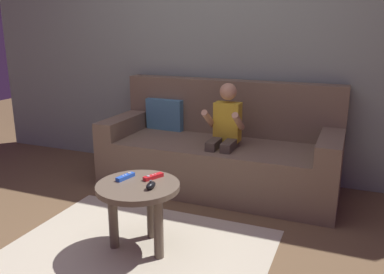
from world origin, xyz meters
TOP-DOWN VIEW (x-y plane):
  - ground_plane at (0.00, 0.00)m, footprint 10.16×10.16m
  - wall_back at (0.00, 1.83)m, footprint 5.08×0.05m
  - couch at (0.19, 1.44)m, footprint 2.00×0.80m
  - person_seated_on_couch at (0.29, 1.26)m, footprint 0.30×0.37m
  - coffee_table at (0.07, 0.24)m, footprint 0.51×0.51m
  - area_rug at (0.07, 0.24)m, footprint 1.63×1.14m
  - game_remote_blue_near_edge at (-0.05, 0.29)m, footprint 0.07×0.14m
  - nunchuk_black at (0.18, 0.20)m, footprint 0.05×0.09m
  - game_remote_red_far_corner at (0.11, 0.36)m, footprint 0.09×0.14m

SIDE VIEW (x-z plane):
  - ground_plane at x=0.00m, z-range 0.00..0.00m
  - area_rug at x=0.07m, z-range 0.00..0.01m
  - couch at x=0.19m, z-range -0.14..0.76m
  - coffee_table at x=0.07m, z-range 0.13..0.57m
  - game_remote_blue_near_edge at x=-0.05m, z-range 0.44..0.47m
  - game_remote_red_far_corner at x=0.11m, z-range 0.44..0.47m
  - nunchuk_black at x=0.18m, z-range 0.44..0.49m
  - person_seated_on_couch at x=0.29m, z-range 0.07..1.00m
  - wall_back at x=0.00m, z-range 0.00..2.50m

